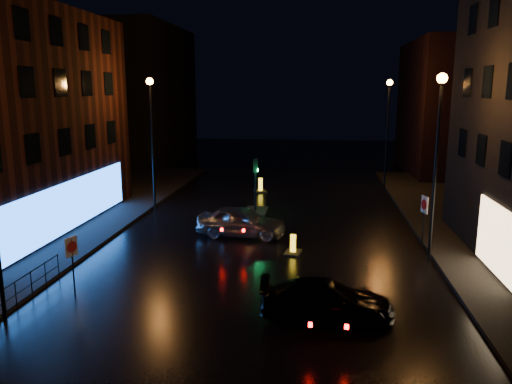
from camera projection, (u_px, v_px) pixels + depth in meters
The scene contains 15 objects.
ground at pixel (241, 307), 17.95m from camera, with size 120.00×120.00×0.00m, color black.
pavement_left at pixel (11, 230), 27.38m from camera, with size 12.00×44.00×0.15m, color black.
building_far_left at pixel (140, 95), 52.44m from camera, with size 8.00×16.00×14.00m, color black.
building_far_right at pixel (453, 107), 46.04m from camera, with size 8.00×14.00×12.00m, color black.
street_lamp_lfar at pixel (151, 123), 31.35m from camera, with size 0.44×0.44×8.37m.
street_lamp_rnear at pixel (438, 139), 21.72m from camera, with size 0.44×0.44×8.37m.
street_lamp_rfar at pixel (388, 118), 37.27m from camera, with size 0.44×0.44×8.37m.
traffic_signal at pixel (255, 205), 31.60m from camera, with size 1.40×2.40×3.45m.
guard_railing at pixel (15, 288), 17.78m from camera, with size 0.05×6.04×1.00m.
silver_hatchback at pixel (241, 221), 26.46m from camera, with size 1.88×4.68×1.60m, color #ABAFB3.
dark_sedan at pixel (327, 300), 16.96m from camera, with size 1.85×4.56×1.32m, color black.
bollard_near at pixel (293, 249), 23.77m from camera, with size 0.88×1.17×0.93m.
bollard_far at pixel (260, 189), 37.90m from camera, with size 1.13×1.40×1.06m.
road_sign_left at pixel (72, 252), 18.77m from camera, with size 0.26×0.53×2.27m.
road_sign_right at pixel (424, 209), 24.50m from camera, with size 0.23×0.61×2.56m.
Camera 1 is at (2.57, -16.54, 7.73)m, focal length 35.00 mm.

